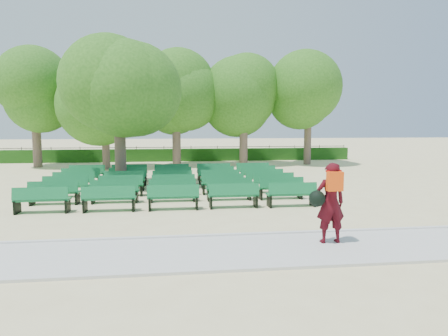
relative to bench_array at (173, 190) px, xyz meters
name	(u,v)px	position (x,y,z in m)	size (l,w,h in m)	color
ground	(182,194)	(0.38, -0.46, -0.08)	(120.00, 120.00, 0.00)	beige
paving	(191,253)	(0.38, -7.86, -0.05)	(30.00, 2.20, 0.06)	beige
curb	(189,237)	(0.38, -6.71, -0.03)	(30.00, 0.12, 0.10)	silver
hedge	(178,155)	(0.38, 13.54, 0.37)	(26.00, 0.70, 0.90)	#1B4A13
fence	(178,161)	(0.38, 13.94, -0.08)	(26.00, 0.10, 1.02)	black
tree_line	(179,167)	(0.38, 9.54, -0.08)	(21.80, 6.80, 7.04)	#35701E
bench_array	(173,190)	(0.00, 0.00, 0.00)	(1.62, 0.51, 1.02)	#136D38
tree_among	(119,92)	(-2.21, 1.64, 3.99)	(4.27, 4.27, 6.02)	brown
person	(330,202)	(3.47, -7.58, 0.91)	(0.85, 0.51, 1.80)	#3F0910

